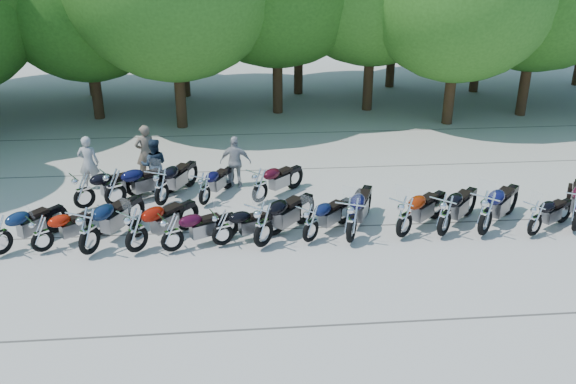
{
  "coord_description": "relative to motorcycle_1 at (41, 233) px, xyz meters",
  "views": [
    {
      "loc": [
        -1.28,
        -13.37,
        7.54
      ],
      "look_at": [
        0.0,
        1.5,
        1.1
      ],
      "focal_mm": 38.0,
      "sensor_mm": 36.0,
      "label": 1
    }
  ],
  "objects": [
    {
      "name": "rider_0",
      "position": [
        0.32,
        4.19,
        0.29
      ],
      "size": [
        0.64,
        0.43,
        1.74
      ],
      "primitive_type": "imported",
      "rotation": [
        0.0,
        0.0,
        3.12
      ],
      "color": "#949396",
      "rests_on": "ground"
    },
    {
      "name": "rider_1",
      "position": [
        2.37,
        3.91,
        0.26
      ],
      "size": [
        0.84,
        0.66,
        1.68
      ],
      "primitive_type": "imported",
      "rotation": [
        0.0,
        0.0,
        3.17
      ],
      "color": "#1C2B3C",
      "rests_on": "ground"
    },
    {
      "name": "ground",
      "position": [
        6.27,
        -0.66,
        -0.58
      ],
      "size": [
        90.0,
        90.0,
        0.0
      ],
      "primitive_type": "plane",
      "color": "#A29D92",
      "rests_on": "ground"
    },
    {
      "name": "rider_2",
      "position": [
        4.88,
        3.96,
        0.26
      ],
      "size": [
        1.03,
        0.54,
        1.68
      ],
      "primitive_type": "imported",
      "rotation": [
        0.0,
        0.0,
        3.01
      ],
      "color": "#9E9EA1",
      "rests_on": "ground"
    },
    {
      "name": "motorcycle_4",
      "position": [
        3.26,
        -0.28,
        0.03
      ],
      "size": [
        2.2,
        1.55,
        1.21
      ],
      "primitive_type": null,
      "rotation": [
        0.0,
        0.0,
        2.04
      ],
      "color": "black",
      "rests_on": "ground"
    },
    {
      "name": "motorcycle_18",
      "position": [
        5.58,
        2.56,
        0.04
      ],
      "size": [
        2.05,
        2.01,
        1.24
      ],
      "primitive_type": null,
      "rotation": [
        0.0,
        0.0,
        2.34
      ],
      "color": "#370713",
      "rests_on": "ground"
    },
    {
      "name": "motorcycle_5",
      "position": [
        4.51,
        -0.05,
        -0.0
      ],
      "size": [
        2.11,
        1.32,
        1.15
      ],
      "primitive_type": null,
      "rotation": [
        0.0,
        0.0,
        1.95
      ],
      "color": "black",
      "rests_on": "ground"
    },
    {
      "name": "motorcycle_8",
      "position": [
        7.83,
        -0.17,
        0.15
      ],
      "size": [
        1.73,
        2.66,
        1.45
      ],
      "primitive_type": null,
      "rotation": [
        0.0,
        0.0,
        2.74
      ],
      "color": "#0B0B33",
      "rests_on": "ground"
    },
    {
      "name": "motorcycle_2",
      "position": [
        1.22,
        -0.24,
        0.15
      ],
      "size": [
        1.88,
        2.63,
        1.45
      ],
      "primitive_type": null,
      "rotation": [
        0.0,
        0.0,
        2.66
      ],
      "color": "#0C1A35",
      "rests_on": "ground"
    },
    {
      "name": "motorcycle_12",
      "position": [
        12.73,
        -0.22,
        0.0
      ],
      "size": [
        2.06,
        1.65,
        1.16
      ],
      "primitive_type": null,
      "rotation": [
        0.0,
        0.0,
        2.15
      ],
      "color": "black",
      "rests_on": "ground"
    },
    {
      "name": "motorcycle_9",
      "position": [
        9.26,
        -0.01,
        0.09
      ],
      "size": [
        2.23,
        2.15,
        1.34
      ],
      "primitive_type": null,
      "rotation": [
        0.0,
        0.0,
        2.32
      ],
      "color": "maroon",
      "rests_on": "ground"
    },
    {
      "name": "motorcycle_1",
      "position": [
        0.0,
        0.0,
        0.0
      ],
      "size": [
        2.0,
        1.73,
        1.15
      ],
      "primitive_type": null,
      "rotation": [
        0.0,
        0.0,
        2.22
      ],
      "color": "#A11605",
      "rests_on": "ground"
    },
    {
      "name": "motorcycle_16",
      "position": [
        2.7,
        2.59,
        0.1
      ],
      "size": [
        1.68,
        2.48,
        1.35
      ],
      "primitive_type": null,
      "rotation": [
        0.0,
        0.0,
        2.7
      ],
      "color": "black",
      "rests_on": "ground"
    },
    {
      "name": "motorcycle_6",
      "position": [
        5.55,
        -0.23,
        0.14
      ],
      "size": [
        2.25,
        2.42,
        1.43
      ],
      "primitive_type": null,
      "rotation": [
        0.0,
        0.0,
        2.43
      ],
      "color": "black",
      "rests_on": "ground"
    },
    {
      "name": "motorcycle_3",
      "position": [
        2.37,
        -0.23,
        0.11
      ],
      "size": [
        2.17,
        2.29,
        1.37
      ],
      "primitive_type": null,
      "rotation": [
        0.0,
        0.0,
        2.41
      ],
      "color": "maroon",
      "rests_on": "ground"
    },
    {
      "name": "motorcycle_15",
      "position": [
        1.36,
        2.64,
        0.1
      ],
      "size": [
        2.39,
        1.93,
        1.35
      ],
      "primitive_type": null,
      "rotation": [
        0.0,
        0.0,
        2.16
      ],
      "color": "black",
      "rests_on": "ground"
    },
    {
      "name": "motorcycle_14",
      "position": [
        0.49,
        2.55,
        0.07
      ],
      "size": [
        2.28,
        1.85,
        1.29
      ],
      "primitive_type": null,
      "rotation": [
        0.0,
        0.0,
        2.16
      ],
      "color": "black",
      "rests_on": "ground"
    },
    {
      "name": "motorcycle_10",
      "position": [
        10.33,
        -0.03,
        0.11
      ],
      "size": [
        2.16,
        2.3,
        1.37
      ],
      "primitive_type": null,
      "rotation": [
        0.0,
        0.0,
        2.41
      ],
      "color": "black",
      "rests_on": "ground"
    },
    {
      "name": "motorcycle_7",
      "position": [
        6.78,
        -0.05,
        0.03
      ],
      "size": [
        1.97,
        2.0,
        1.21
      ],
      "primitive_type": null,
      "rotation": [
        0.0,
        0.0,
        2.37
      ],
      "color": "#0C1436",
      "rests_on": "ground"
    },
    {
      "name": "motorcycle_17",
      "position": [
        3.95,
        2.54,
        0.0
      ],
      "size": [
        1.5,
        2.11,
        1.16
      ],
      "primitive_type": null,
      "rotation": [
        0.0,
        0.0,
        2.66
      ],
      "color": "black",
      "rests_on": "ground"
    },
    {
      "name": "motorcycle_11",
      "position": [
        11.42,
        -0.08,
        0.15
      ],
      "size": [
        2.34,
        2.4,
        1.45
      ],
      "primitive_type": null,
      "rotation": [
        0.0,
        0.0,
        2.38
      ],
      "color": "#0D0F3B",
      "rests_on": "ground"
    },
    {
      "name": "rider_3",
      "position": [
        2.0,
        4.83,
        0.35
      ],
      "size": [
        0.79,
        0.67,
        1.85
      ],
      "primitive_type": "imported",
      "rotation": [
        0.0,
        0.0,
        3.53
      ],
      "color": "brown",
      "rests_on": "ground"
    }
  ]
}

